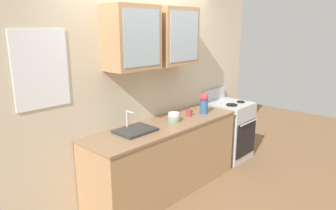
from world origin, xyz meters
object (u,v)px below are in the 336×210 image
at_px(sink_faucet, 135,130).
at_px(cup_near_sink, 189,113).
at_px(stove_range, 228,129).
at_px(bowl_stack, 174,117).
at_px(vase, 204,103).

relative_size(sink_faucet, cup_near_sink, 3.85).
xyz_separation_m(stove_range, bowl_stack, (-1.33, -0.02, 0.49)).
xyz_separation_m(sink_faucet, cup_near_sink, (0.92, -0.04, 0.02)).
bearing_deg(sink_faucet, stove_range, -1.31).
bearing_deg(bowl_stack, cup_near_sink, 4.43).
height_order(bowl_stack, cup_near_sink, bowl_stack).
height_order(stove_range, vase, vase).
relative_size(sink_faucet, vase, 1.52).
bearing_deg(cup_near_sink, sink_faucet, 177.45).
relative_size(sink_faucet, bowl_stack, 2.76).
relative_size(stove_range, cup_near_sink, 9.53).
distance_m(stove_range, bowl_stack, 1.42).
distance_m(stove_range, sink_faucet, 1.97).
relative_size(bowl_stack, cup_near_sink, 1.40).
distance_m(sink_faucet, cup_near_sink, 0.92).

